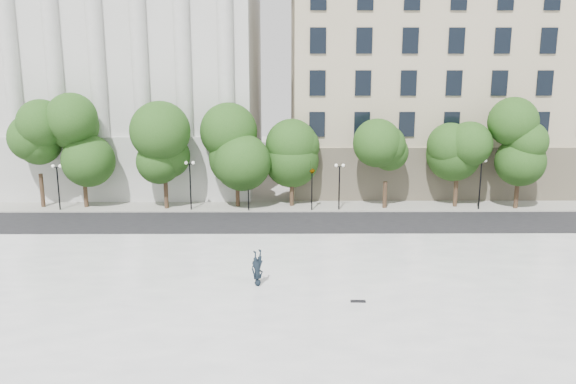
# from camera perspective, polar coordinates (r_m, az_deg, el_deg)

# --- Properties ---
(ground) EXTENTS (160.00, 160.00, 0.00)m
(ground) POSITION_cam_1_polar(r_m,az_deg,el_deg) (26.76, -2.76, -13.65)
(ground) COLOR beige
(ground) RESTS_ON ground
(plaza) EXTENTS (44.00, 22.00, 0.45)m
(plaza) POSITION_cam_1_polar(r_m,az_deg,el_deg) (29.40, -2.52, -10.73)
(plaza) COLOR white
(plaza) RESTS_ON ground
(street) EXTENTS (60.00, 8.00, 0.02)m
(street) POSITION_cam_1_polar(r_m,az_deg,el_deg) (43.67, -1.80, -3.36)
(street) COLOR black
(street) RESTS_ON ground
(far_sidewalk) EXTENTS (60.00, 4.00, 0.12)m
(far_sidewalk) POSITION_cam_1_polar(r_m,az_deg,el_deg) (49.47, -1.63, -1.46)
(far_sidewalk) COLOR #9D9B91
(far_sidewalk) RESTS_ON ground
(building_west) EXTENTS (31.50, 27.65, 25.60)m
(building_west) POSITION_cam_1_polar(r_m,az_deg,el_deg) (65.24, -16.89, 12.66)
(building_west) COLOR silver
(building_west) RESTS_ON ground
(building_east) EXTENTS (36.00, 26.15, 23.00)m
(building_east) POSITION_cam_1_polar(r_m,az_deg,el_deg) (65.78, 16.66, 11.14)
(building_east) COLOR tan
(building_east) RESTS_ON ground
(traffic_light_west) EXTENTS (0.66, 1.79, 4.21)m
(traffic_light_west) POSITION_cam_1_polar(r_m,az_deg,el_deg) (47.16, -4.08, 2.37)
(traffic_light_west) COLOR black
(traffic_light_west) RESTS_ON ground
(traffic_light_east) EXTENTS (1.15, 1.90, 4.27)m
(traffic_light_east) POSITION_cam_1_polar(r_m,az_deg,el_deg) (47.11, 2.46, 2.45)
(traffic_light_east) COLOR black
(traffic_light_east) RESTS_ON ground
(person_lying) EXTENTS (1.77, 1.98, 0.53)m
(person_lying) POSITION_cam_1_polar(r_m,az_deg,el_deg) (30.35, -3.10, -8.99)
(person_lying) COLOR black
(person_lying) RESTS_ON plaza
(skateboard) EXTENTS (0.75, 0.21, 0.08)m
(skateboard) POSITION_cam_1_polar(r_m,az_deg,el_deg) (28.55, 7.13, -10.95)
(skateboard) COLOR black
(skateboard) RESTS_ON plaza
(street_trees) EXTENTS (44.70, 5.30, 8.07)m
(street_trees) POSITION_cam_1_polar(r_m,az_deg,el_deg) (48.11, -2.69, 4.53)
(street_trees) COLOR #382619
(street_trees) RESTS_ON ground
(lamp_posts) EXTENTS (36.74, 0.28, 4.48)m
(lamp_posts) POSITION_cam_1_polar(r_m,az_deg,el_deg) (47.51, -1.86, 1.51)
(lamp_posts) COLOR black
(lamp_posts) RESTS_ON ground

